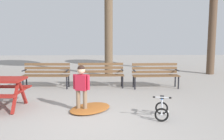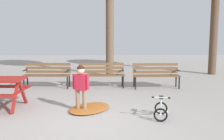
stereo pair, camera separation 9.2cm
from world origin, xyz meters
name	(u,v)px [view 2 (the right image)]	position (x,y,z in m)	size (l,w,h in m)	color
ground	(88,122)	(0.00, 0.00, 0.00)	(36.00, 36.00, 0.00)	gray
park_bench_far_left	(47,73)	(-1.68, 3.70, 0.51)	(1.62, 0.52, 0.85)	brown
park_bench_left	(101,73)	(0.22, 3.71, 0.51)	(1.61, 0.50, 0.85)	brown
park_bench_right	(156,73)	(2.12, 3.56, 0.51)	(1.61, 0.51, 0.85)	brown
child_standing	(81,84)	(-0.22, 0.85, 0.67)	(0.41, 0.24, 1.12)	#7F664C
kids_bicycle	(161,109)	(1.61, 0.27, 0.20)	(0.46, 0.61, 0.54)	black
leaf_pile	(90,108)	(-0.02, 0.95, 0.04)	(1.21, 0.85, 0.07)	#9E5623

